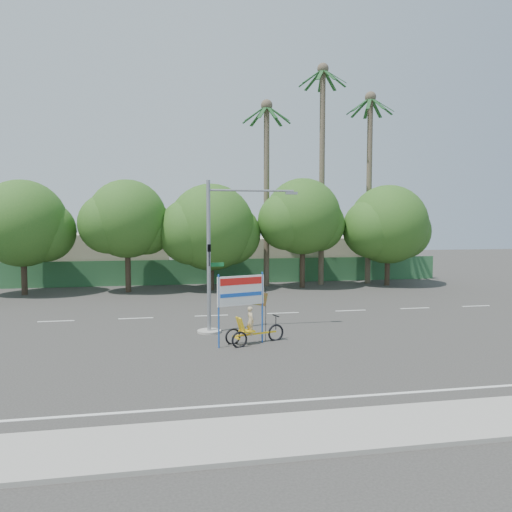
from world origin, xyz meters
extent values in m
plane|color=#33302D|center=(0.00, 0.00, 0.00)|extent=(120.00, 120.00, 0.00)
cube|color=gray|center=(0.00, -7.50, 0.06)|extent=(50.00, 2.40, 0.12)
cube|color=#336B3D|center=(0.00, 21.50, 1.00)|extent=(38.00, 0.08, 2.00)
cube|color=#C5B49C|center=(-10.00, 26.00, 2.00)|extent=(12.00, 8.00, 4.00)
cube|color=#C5B49C|center=(8.00, 26.00, 1.80)|extent=(14.00, 8.00, 3.60)
cylinder|color=#473828|center=(-14.00, 18.00, 1.76)|extent=(0.40, 0.40, 3.52)
sphere|color=#1B4E17|center=(-14.00, 18.00, 4.96)|extent=(6.00, 6.00, 6.00)
sphere|color=#1B4E17|center=(-12.65, 18.30, 4.40)|extent=(4.32, 4.32, 4.32)
sphere|color=#1B4E17|center=(-15.35, 17.75, 4.64)|extent=(4.56, 4.56, 4.56)
cylinder|color=#473828|center=(-7.00, 18.00, 1.87)|extent=(0.40, 0.40, 3.74)
sphere|color=#1B4E17|center=(-7.00, 18.00, 5.27)|extent=(5.60, 5.60, 5.60)
sphere|color=#1B4E17|center=(-5.74, 18.30, 4.68)|extent=(4.03, 4.03, 4.03)
sphere|color=#1B4E17|center=(-8.26, 17.75, 4.93)|extent=(4.26, 4.26, 4.26)
cylinder|color=#473828|center=(-1.00, 18.00, 1.65)|extent=(0.40, 0.40, 3.30)
sphere|color=#1B4E17|center=(-1.00, 18.00, 4.65)|extent=(6.40, 6.40, 6.40)
sphere|color=#1B4E17|center=(0.44, 18.30, 4.12)|extent=(4.61, 4.61, 4.61)
sphere|color=#1B4E17|center=(-2.44, 17.75, 4.35)|extent=(4.86, 4.86, 4.86)
cylinder|color=#473828|center=(6.00, 18.00, 1.94)|extent=(0.40, 0.40, 3.87)
sphere|color=#1B4E17|center=(6.00, 18.00, 5.46)|extent=(5.80, 5.80, 5.80)
sphere|color=#1B4E17|center=(7.30, 18.30, 4.84)|extent=(4.18, 4.18, 4.18)
sphere|color=#1B4E17|center=(4.70, 17.75, 5.10)|extent=(4.41, 4.41, 4.41)
cylinder|color=#473828|center=(13.00, 18.00, 1.72)|extent=(0.40, 0.40, 3.43)
sphere|color=#1B4E17|center=(13.00, 18.00, 4.84)|extent=(6.20, 6.20, 6.20)
sphere|color=#1B4E17|center=(14.39, 18.30, 4.29)|extent=(4.46, 4.46, 4.46)
sphere|color=#1B4E17|center=(11.61, 17.75, 4.52)|extent=(4.71, 4.71, 4.71)
cylinder|color=#70604C|center=(8.00, 19.50, 8.50)|extent=(0.44, 0.44, 17.00)
sphere|color=#70604C|center=(8.00, 19.50, 17.00)|extent=(0.90, 0.90, 0.90)
cube|color=#1C4C21|center=(8.94, 19.50, 16.34)|extent=(1.91, 0.28, 1.36)
cube|color=#1C4C21|center=(8.72, 20.11, 16.34)|extent=(1.65, 1.44, 1.36)
cube|color=#1C4C21|center=(8.16, 20.43, 16.34)|extent=(0.61, 1.93, 1.36)
cube|color=#1C4C21|center=(7.53, 20.32, 16.34)|extent=(1.20, 1.80, 1.36)
cube|color=#1C4C21|center=(7.11, 19.82, 16.34)|extent=(1.89, 0.92, 1.36)
cube|color=#1C4C21|center=(7.11, 19.18, 16.34)|extent=(1.89, 0.92, 1.36)
cube|color=#1C4C21|center=(7.53, 18.68, 16.34)|extent=(1.20, 1.80, 1.36)
cube|color=#1C4C21|center=(8.16, 18.57, 16.34)|extent=(0.61, 1.93, 1.36)
cube|color=#1C4C21|center=(8.72, 18.89, 16.34)|extent=(1.65, 1.44, 1.36)
cylinder|color=#70604C|center=(12.00, 19.50, 7.50)|extent=(0.44, 0.44, 15.00)
sphere|color=#70604C|center=(12.00, 19.50, 15.00)|extent=(0.90, 0.90, 0.90)
cube|color=#1C4C21|center=(12.94, 19.50, 14.34)|extent=(1.91, 0.28, 1.36)
cube|color=#1C4C21|center=(12.72, 20.11, 14.34)|extent=(1.65, 1.44, 1.36)
cube|color=#1C4C21|center=(12.16, 20.43, 14.34)|extent=(0.61, 1.93, 1.36)
cube|color=#1C4C21|center=(11.53, 20.32, 14.34)|extent=(1.20, 1.80, 1.36)
cube|color=#1C4C21|center=(11.11, 19.82, 14.34)|extent=(1.89, 0.92, 1.36)
cube|color=#1C4C21|center=(11.11, 19.18, 14.34)|extent=(1.89, 0.92, 1.36)
cube|color=#1C4C21|center=(11.53, 18.68, 14.34)|extent=(1.20, 1.80, 1.36)
cube|color=#1C4C21|center=(12.16, 18.57, 14.34)|extent=(0.61, 1.93, 1.36)
cube|color=#1C4C21|center=(12.72, 18.89, 14.34)|extent=(1.65, 1.44, 1.36)
cylinder|color=#70604C|center=(3.50, 19.50, 7.00)|extent=(0.44, 0.44, 14.00)
sphere|color=#70604C|center=(3.50, 19.50, 14.00)|extent=(0.90, 0.90, 0.90)
cube|color=#1C4C21|center=(4.44, 19.50, 13.34)|extent=(1.91, 0.28, 1.36)
cube|color=#1C4C21|center=(4.22, 20.11, 13.34)|extent=(1.65, 1.44, 1.36)
cube|color=#1C4C21|center=(3.66, 20.43, 13.34)|extent=(0.61, 1.93, 1.36)
cube|color=#1C4C21|center=(3.03, 20.32, 13.34)|extent=(1.20, 1.80, 1.36)
cube|color=#1C4C21|center=(2.61, 19.82, 13.34)|extent=(1.89, 0.92, 1.36)
cube|color=#1C4C21|center=(2.61, 19.18, 13.34)|extent=(1.89, 0.92, 1.36)
cube|color=#1C4C21|center=(3.03, 18.68, 13.34)|extent=(1.20, 1.80, 1.36)
cube|color=#1C4C21|center=(3.66, 18.57, 13.34)|extent=(0.61, 1.93, 1.36)
cube|color=#1C4C21|center=(4.22, 18.89, 13.34)|extent=(1.65, 1.44, 1.36)
cylinder|color=gray|center=(-2.50, 4.00, 0.05)|extent=(1.10, 1.10, 0.10)
cylinder|color=gray|center=(-2.50, 4.00, 3.50)|extent=(0.18, 0.18, 7.00)
cylinder|color=gray|center=(-0.50, 4.00, 6.55)|extent=(4.00, 0.10, 0.10)
cube|color=gray|center=(1.40, 4.00, 6.45)|extent=(0.55, 0.20, 0.12)
imported|color=black|center=(-2.50, 3.78, 3.60)|extent=(0.16, 0.20, 1.00)
cube|color=#14662D|center=(-2.15, 4.00, 3.15)|extent=(0.70, 0.04, 0.18)
torus|color=black|center=(0.18, 1.91, 0.33)|extent=(0.75, 0.31, 0.76)
torus|color=black|center=(-1.73, 1.65, 0.31)|extent=(0.70, 0.29, 0.71)
torus|color=black|center=(-1.54, 1.05, 0.31)|extent=(0.70, 0.29, 0.71)
cube|color=yellow|center=(-0.73, 1.63, 0.40)|extent=(1.83, 0.62, 0.07)
cube|color=yellow|center=(-1.63, 1.35, 0.33)|extent=(0.26, 0.66, 0.06)
cube|color=yellow|center=(-1.15, 1.50, 0.56)|extent=(0.67, 0.61, 0.07)
cube|color=yellow|center=(-1.44, 1.41, 0.87)|extent=(0.38, 0.52, 0.60)
cylinder|color=black|center=(0.18, 1.91, 0.78)|extent=(0.04, 0.04, 0.61)
cube|color=black|center=(0.18, 1.91, 1.08)|extent=(0.19, 0.49, 0.04)
imported|color=#CCB284|center=(-0.99, 1.55, 0.98)|extent=(0.41, 0.51, 1.21)
cylinder|color=blue|center=(-2.38, 1.12, 1.51)|extent=(0.08, 0.08, 3.01)
cylinder|color=blue|center=(-0.46, 1.71, 1.51)|extent=(0.08, 0.08, 3.01)
cube|color=white|center=(-1.42, 1.42, 2.29)|extent=(2.04, 0.68, 1.23)
cube|color=red|center=(-1.41, 1.38, 2.68)|extent=(1.82, 0.58, 0.29)
cube|color=blue|center=(-1.41, 1.38, 2.12)|extent=(1.82, 0.58, 0.16)
cylinder|color=black|center=(-0.30, 1.76, 1.17)|extent=(0.03, 0.03, 2.34)
cube|color=red|center=(-0.67, 1.65, 1.90)|extent=(0.95, 0.31, 0.73)
camera|label=1|loc=(-4.63, -18.76, 5.21)|focal=35.00mm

